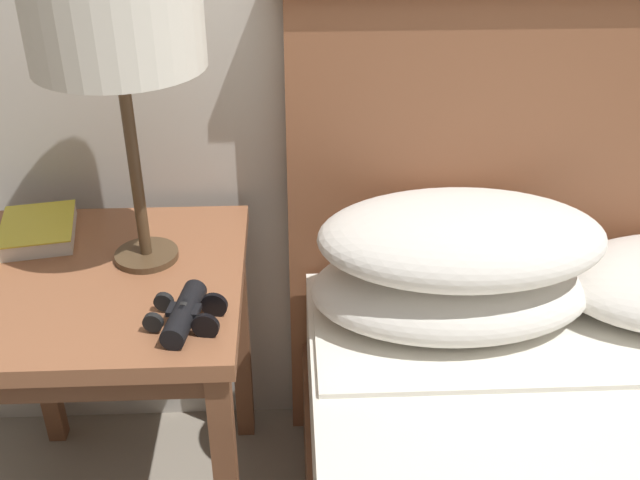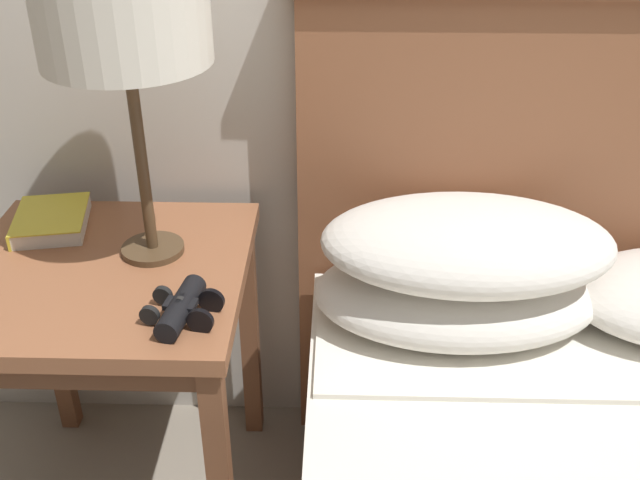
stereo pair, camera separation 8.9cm
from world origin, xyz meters
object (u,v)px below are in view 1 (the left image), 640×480
Objects in this scene: nightstand at (103,313)px; binoculars_pair at (185,314)px; book_on_nightstand at (37,230)px; table_lamp at (115,20)px.

binoculars_pair reaches higher than nightstand.
binoculars_pair is (0.36, -0.33, 0.00)m from book_on_nightstand.
nightstand is 0.59m from table_lamp.
table_lamp reaches higher than nightstand.
table_lamp is 0.53m from binoculars_pair.
table_lamp is at bearing 35.01° from nightstand.
binoculars_pair is (0.20, -0.17, 0.11)m from nightstand.
binoculars_pair is at bearing -65.40° from table_lamp.
book_on_nightstand reaches higher than nightstand.
nightstand is 3.13× the size of book_on_nightstand.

